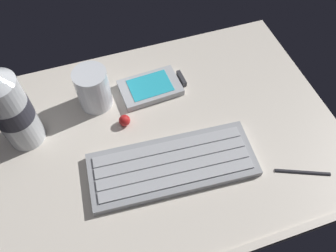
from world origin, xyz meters
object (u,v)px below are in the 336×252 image
keyboard (172,165)px  stylus_pen (303,172)px  handheld_device (153,87)px  water_bottle (9,107)px  juice_cup (93,90)px  trackball_mouse (125,120)px

keyboard → stylus_pen: (21.21, -8.19, -0.46)cm
handheld_device → keyboard: bearing=-96.4°
water_bottle → stylus_pen: 50.93cm
handheld_device → juice_cup: juice_cup is taller
keyboard → handheld_device: size_ratio=2.27×
water_bottle → trackball_mouse: bearing=-9.3°
trackball_mouse → keyboard: bearing=-64.0°
juice_cup → trackball_mouse: juice_cup is taller
juice_cup → trackball_mouse: size_ratio=3.86×
handheld_device → water_bottle: (-25.57, -3.58, 8.28)cm
trackball_mouse → stylus_pen: trackball_mouse is taller
handheld_device → juice_cup: size_ratio=1.54×
handheld_device → stylus_pen: 32.54cm
water_bottle → stylus_pen: (44.76, -22.70, -8.66)cm
keyboard → juice_cup: 20.97cm
juice_cup → water_bottle: 15.24cm
water_bottle → handheld_device: bearing=8.0°
stylus_pen → trackball_mouse: bearing=166.4°
handheld_device → water_bottle: 27.12cm
keyboard → water_bottle: 28.86cm
juice_cup → water_bottle: bearing=-164.6°
juice_cup → water_bottle: water_bottle is taller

